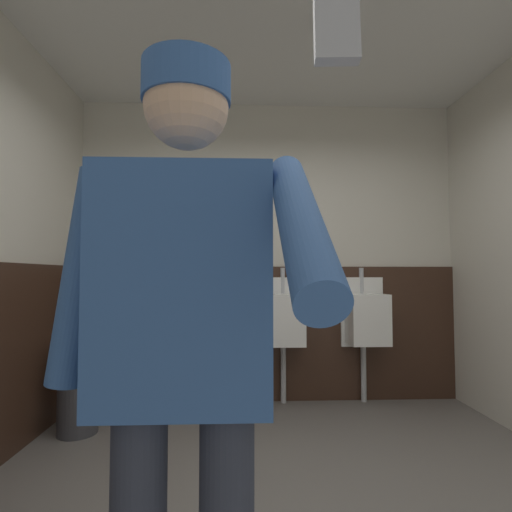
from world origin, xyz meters
name	(u,v)px	position (x,y,z in m)	size (l,w,h in m)	color
wall_back	(268,250)	(0.00, 1.96, 1.41)	(4.14, 0.12, 2.82)	beige
wainscot_band_back	(269,333)	(0.00, 1.89, 0.63)	(3.54, 0.03, 1.25)	#382319
downlight_far	(324,26)	(0.28, 0.67, 2.81)	(0.14, 0.14, 0.03)	white
urinal_left	(201,319)	(-0.62, 1.75, 0.78)	(0.40, 0.34, 1.24)	white
urinal_middle	(284,319)	(0.13, 1.75, 0.78)	(0.40, 0.34, 1.24)	white
urinal_right	(366,318)	(0.88, 1.75, 0.78)	(0.40, 0.34, 1.24)	white
privacy_divider_panel	(243,300)	(-0.25, 1.67, 0.95)	(0.04, 0.40, 0.90)	#4C4C51
person	(184,335)	(-0.42, -0.80, 1.02)	(0.66, 0.60, 1.73)	#2D3342
cell_phone	(336,24)	(-0.14, -1.30, 1.51)	(0.06, 0.02, 0.11)	#A5A8B2
trash_bin	(78,389)	(-1.48, 1.20, 0.33)	(0.29, 0.29, 0.65)	#38383D
soap_dispenser	(316,248)	(0.45, 1.86, 1.43)	(0.10, 0.07, 0.18)	silver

